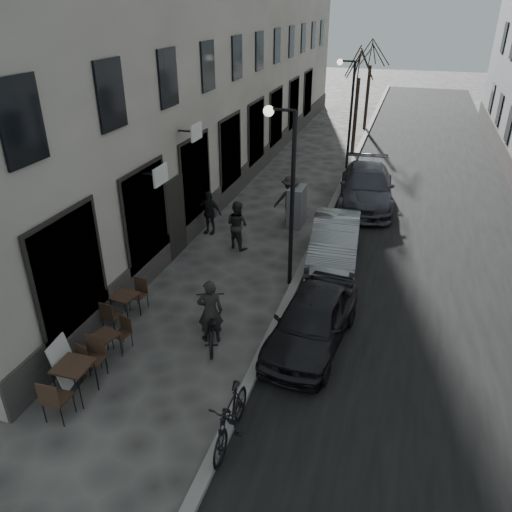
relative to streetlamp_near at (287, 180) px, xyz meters
The scene contains 21 objects.
ground 6.78m from the streetlamp_near, 88.36° to the right, with size 120.00×120.00×0.00m, color #363331.
road 11.23m from the streetlamp_near, 68.09° to the left, with size 7.30×60.00×0.00m, color black.
kerb 10.48m from the streetlamp_near, 87.87° to the left, with size 0.25×60.00×0.12m, color gray.
streetlamp_near is the anchor object (origin of this frame).
streetlamp_far 12.00m from the streetlamp_near, 90.00° to the left, with size 0.90×0.28×5.09m.
tree_near 15.08m from the streetlamp_near, 89.72° to the left, with size 2.40×2.40×5.70m.
tree_far 21.05m from the streetlamp_near, 89.80° to the left, with size 2.40×2.40×5.70m.
bistro_set_a 7.14m from the streetlamp_near, 116.32° to the right, with size 0.71×1.70×1.00m.
bistro_set_b 6.21m from the streetlamp_near, 123.21° to the right, with size 0.72×1.40×0.80m.
bistro_set_c 5.37m from the streetlamp_near, 138.38° to the right, with size 0.67×1.50×0.87m.
sign_board 7.14m from the streetlamp_near, 120.49° to the right, with size 0.47×0.70×1.15m.
utility_cabinet 4.96m from the streetlamp_near, 98.33° to the left, with size 0.54×0.98×1.47m, color slate.
bicycle 4.33m from the streetlamp_near, 106.86° to the right, with size 0.68×1.96×1.03m, color black.
cyclist_rider 4.14m from the streetlamp_near, 106.86° to the right, with size 0.61×0.40×1.68m, color black.
pedestrian_near 3.62m from the streetlamp_near, 138.71° to the left, with size 0.80×0.63×1.65m, color #282422.
pedestrian_mid 5.07m from the streetlamp_near, 101.65° to the left, with size 1.17×0.67×1.82m, color #2A2725.
pedestrian_far 4.95m from the streetlamp_near, 142.13° to the left, with size 0.92×0.38×1.58m, color black.
car_near 3.91m from the streetlamp_near, 63.08° to the right, with size 1.59×3.94×1.34m, color black.
car_mid 3.33m from the streetlamp_near, 58.12° to the left, with size 1.45×4.15×1.37m, color gray.
car_far 7.71m from the streetlamp_near, 77.38° to the left, with size 2.10×5.17×1.50m, color #3B3C46.
moped 6.64m from the streetlamp_near, 85.10° to the right, with size 0.53×1.86×1.12m, color black.
Camera 1 is at (2.82, -6.51, 7.45)m, focal length 35.00 mm.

